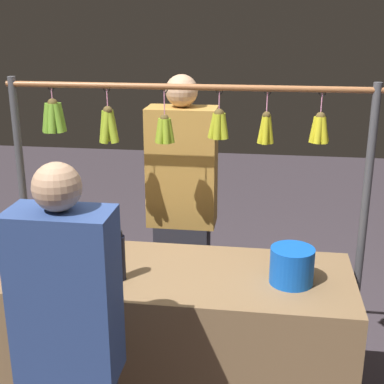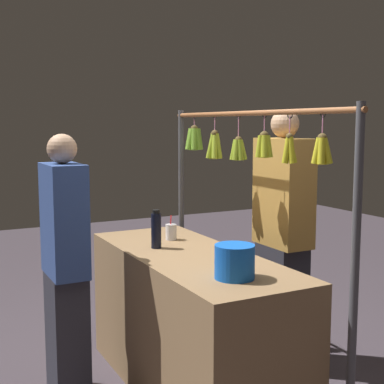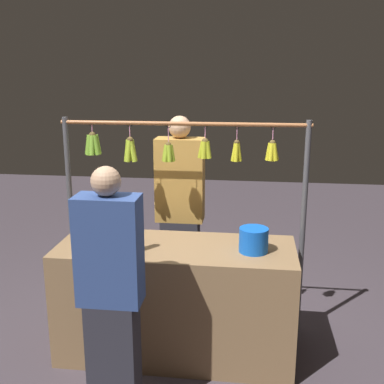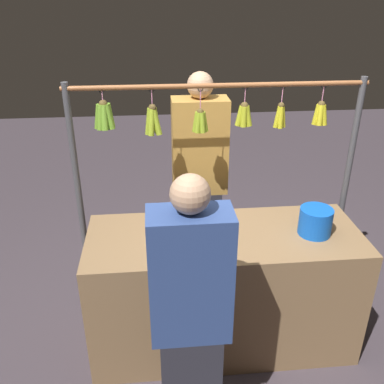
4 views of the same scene
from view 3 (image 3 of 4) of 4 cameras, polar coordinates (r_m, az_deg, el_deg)
name	(u,v)px [view 3 (image 3 of 4)]	position (r m, az deg, el deg)	size (l,w,h in m)	color
ground_plane	(177,351)	(3.95, -1.86, -18.51)	(12.00, 12.00, 0.00)	#433941
market_counter	(176,300)	(3.73, -1.92, -12.83)	(1.77, 0.68, 0.88)	olive
display_rack	(176,178)	(3.82, -1.90, 1.65)	(1.99, 0.14, 1.78)	#4C4C51
water_bottle	(139,235)	(3.44, -6.43, -5.16)	(0.07, 0.07, 0.25)	black
blue_bucket	(254,240)	(3.44, 7.42, -5.74)	(0.21, 0.21, 0.18)	blue
drink_cup	(121,233)	(3.69, -8.54, -4.94)	(0.08, 0.08, 0.17)	silver
vendor_person	(180,216)	(4.27, -1.42, -2.90)	(0.42, 0.23, 1.77)	#2D2D38
customer_person	(111,297)	(3.02, -9.68, -12.35)	(0.38, 0.21, 1.62)	#2D2D38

